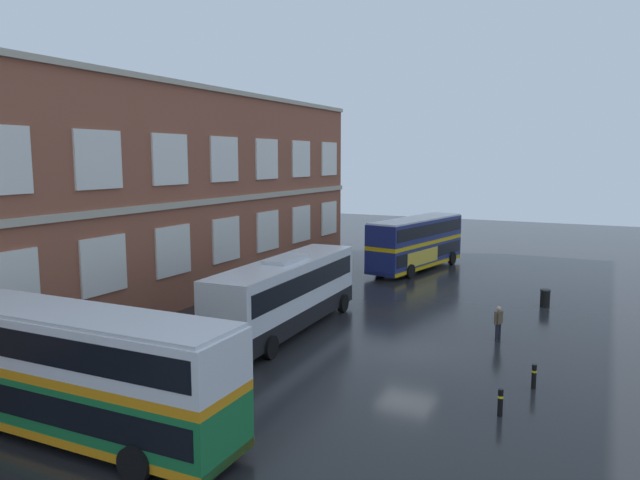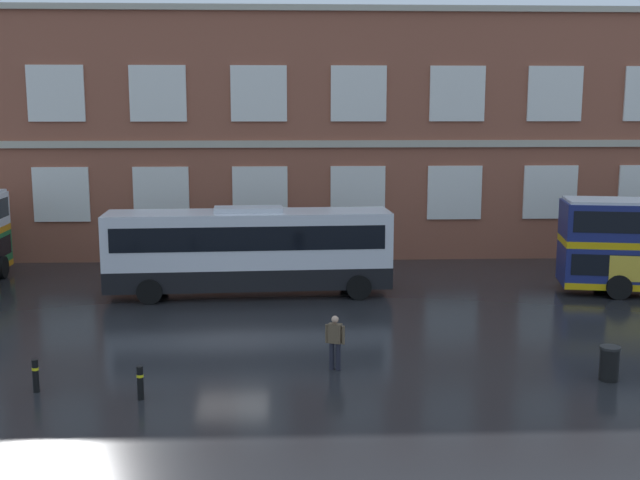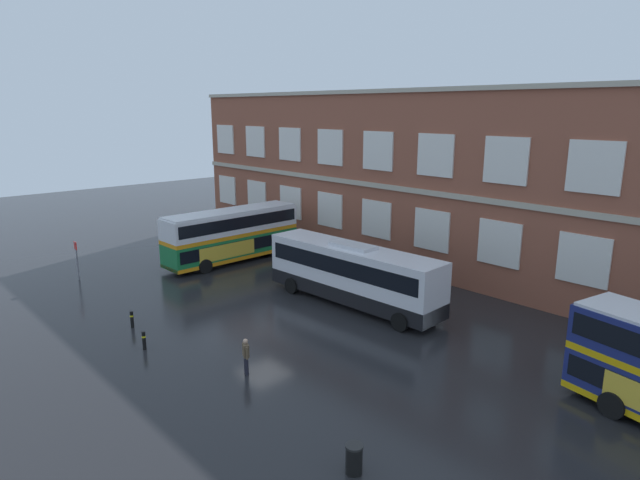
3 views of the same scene
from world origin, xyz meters
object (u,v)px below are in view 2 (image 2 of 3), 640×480
waiting_passenger (335,340)px  safety_bollard_west (140,382)px  touring_coach (249,251)px  safety_bollard_east (36,375)px  station_litter_bin (609,363)px

waiting_passenger → safety_bollard_west: waiting_passenger is taller
touring_coach → safety_bollard_east: touring_coach is taller
waiting_passenger → safety_bollard_east: (-8.57, -1.55, -0.44)m
touring_coach → safety_bollard_west: size_ratio=12.74×
station_litter_bin → safety_bollard_west: 13.57m
safety_bollard_west → safety_bollard_east: size_ratio=1.00×
station_litter_bin → touring_coach: bearing=134.5°
safety_bollard_west → station_litter_bin: bearing=4.0°
touring_coach → safety_bollard_east: 12.84m
touring_coach → safety_bollard_east: size_ratio=12.74×
touring_coach → safety_bollard_west: 12.55m
touring_coach → waiting_passenger: (3.04, -9.94, -0.98)m
touring_coach → waiting_passenger: bearing=-73.0°
touring_coach → waiting_passenger: size_ratio=7.12×
touring_coach → waiting_passenger: 10.44m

